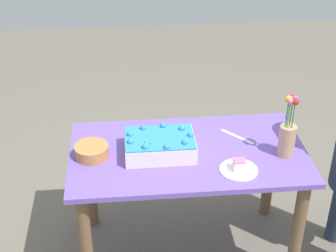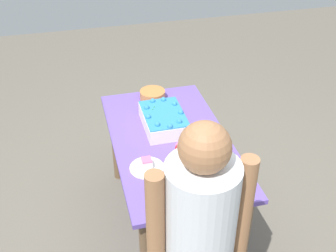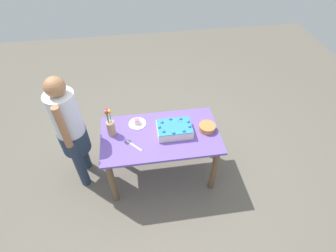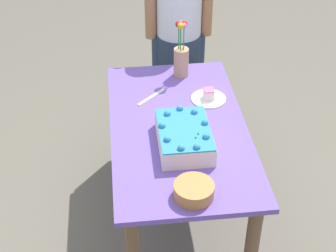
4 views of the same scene
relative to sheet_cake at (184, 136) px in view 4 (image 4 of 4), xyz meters
name	(u,v)px [view 4 (image 4 of 4)]	position (x,y,z in m)	size (l,w,h in m)	color
ground_plane	(177,220)	(0.16, 0.01, -0.79)	(8.00, 8.00, 0.00)	#665F53
dining_table	(178,146)	(0.16, 0.01, -0.19)	(1.31, 0.73, 0.73)	#6A4FB2
sheet_cake	(184,136)	(0.00, 0.00, 0.00)	(0.38, 0.26, 0.13)	#F2E3CF
serving_plate_with_slice	(209,97)	(0.40, -0.20, -0.04)	(0.20, 0.20, 0.07)	white
cake_knife	(152,97)	(0.46, 0.13, -0.05)	(0.23, 0.02, 0.00)	silver
flower_vase	(181,56)	(0.68, -0.08, 0.08)	(0.09, 0.09, 0.36)	tan
fruit_bowl	(194,191)	(-0.37, 0.01, -0.02)	(0.19, 0.19, 0.07)	#BB793E
person_standing	(179,26)	(1.11, -0.12, 0.07)	(0.31, 0.45, 1.49)	#26354D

